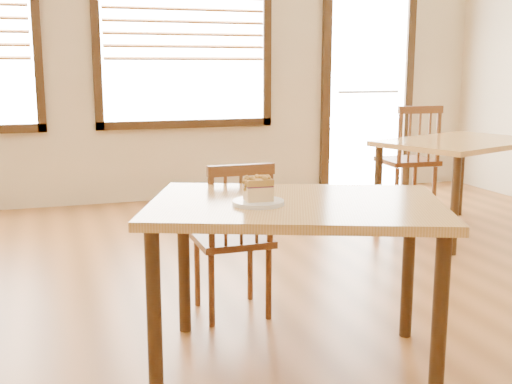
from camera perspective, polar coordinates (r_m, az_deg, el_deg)
ground at (r=2.84m, az=5.64°, el=-16.58°), size 8.00×8.00×0.00m
window_right at (r=6.43m, az=-6.40°, el=15.42°), size 1.76×0.10×1.96m
entry_door at (r=7.11m, az=9.93°, el=9.94°), size 1.08×0.06×2.29m
cafe_table_main at (r=2.77m, az=3.55°, el=-2.74°), size 1.46×1.23×0.75m
cafe_chair_main at (r=3.40m, az=-2.00°, el=-4.08°), size 0.39×0.39×0.85m
cafe_table_second at (r=5.33m, az=17.70°, el=3.44°), size 1.48×1.23×0.75m
cafe_chair_second at (r=5.89m, az=13.49°, el=2.84°), size 0.48×0.48×1.00m
plate at (r=2.68m, az=0.20°, el=-0.95°), size 0.22×0.22×0.02m
cake_slice at (r=2.67m, az=0.18°, el=0.32°), size 0.13×0.09×0.11m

